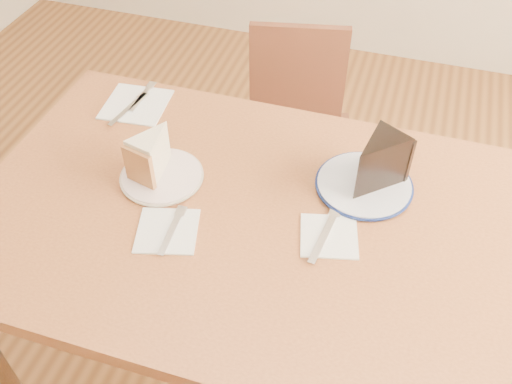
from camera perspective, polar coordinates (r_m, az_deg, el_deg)
The scene contains 14 objects.
ground at distance 1.88m, azimuth -1.14°, elevation -17.72°, with size 4.00×4.00×0.00m, color #4B2B14.
table at distance 1.33m, azimuth -1.53°, elevation -4.86°, with size 1.20×0.80×0.75m.
chair_far at distance 1.96m, azimuth 3.78°, elevation 5.77°, with size 0.45×0.45×0.77m.
plate_cream at distance 1.35m, azimuth -9.39°, elevation 1.55°, with size 0.19×0.19×0.01m, color silver.
plate_navy at distance 1.33m, azimuth 10.75°, elevation 0.71°, with size 0.21×0.21×0.01m, color white.
carrot_cake at distance 1.33m, azimuth -10.06°, elevation 3.82°, with size 0.07×0.11×0.09m, color #F5E9CA, non-canonical shape.
chocolate_cake at distance 1.29m, azimuth 11.75°, elevation 2.51°, with size 0.09×0.13×0.11m, color black, non-canonical shape.
napkin_cream at distance 1.23m, azimuth -8.86°, elevation -3.85°, with size 0.13×0.13×0.00m, color white.
napkin_navy at distance 1.22m, azimuth 7.32°, elevation -4.39°, with size 0.12×0.12×0.00m, color white.
napkin_spare at distance 1.58m, azimuth -11.90°, elevation 8.58°, with size 0.16×0.16×0.00m, color white.
fork_cream at distance 1.23m, azimuth -8.40°, elevation -3.84°, with size 0.01×0.14×0.00m, color silver.
knife_navy at distance 1.21m, azimuth 6.89°, elevation -4.23°, with size 0.02×0.17×0.00m, color silver.
fork_spare at distance 1.60m, azimuth -11.33°, elevation 9.32°, with size 0.01×0.14×0.00m, color silver.
knife_spare at distance 1.56m, azimuth -12.69°, elevation 8.09°, with size 0.01×0.16×0.00m, color silver.
Camera 1 is at (0.29, -0.81, 1.67)m, focal length 40.00 mm.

